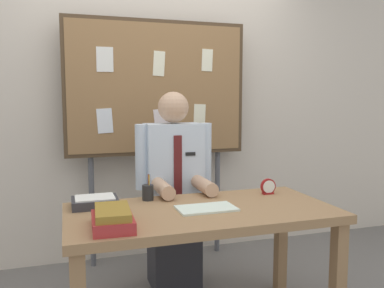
{
  "coord_description": "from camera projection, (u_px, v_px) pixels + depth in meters",
  "views": [
    {
      "loc": [
        -0.73,
        -2.11,
        1.36
      ],
      "look_at": [
        0.0,
        0.19,
        1.08
      ],
      "focal_mm": 37.71,
      "sensor_mm": 36.0,
      "label": 1
    }
  ],
  "objects": [
    {
      "name": "desk_clock",
      "position": [
        268.0,
        187.0,
        2.63
      ],
      "size": [
        0.1,
        0.04,
        0.1
      ],
      "color": "maroon",
      "rests_on": "desk"
    },
    {
      "name": "paper_tray",
      "position": [
        95.0,
        202.0,
        2.33
      ],
      "size": [
        0.26,
        0.2,
        0.06
      ],
      "color": "#333338",
      "rests_on": "desk"
    },
    {
      "name": "book_stack",
      "position": [
        113.0,
        219.0,
        1.94
      ],
      "size": [
        0.21,
        0.3,
        0.1
      ],
      "color": "#B22D2D",
      "rests_on": "desk"
    },
    {
      "name": "back_wall",
      "position": [
        152.0,
        99.0,
        3.46
      ],
      "size": [
        6.4,
        0.08,
        2.7
      ],
      "primitive_type": "cube",
      "color": "beige",
      "rests_on": "ground_plane"
    },
    {
      "name": "open_notebook",
      "position": [
        206.0,
        208.0,
        2.27
      ],
      "size": [
        0.33,
        0.2,
        0.01
      ],
      "primitive_type": "cube",
      "rotation": [
        0.0,
        0.0,
        0.01
      ],
      "color": "silver",
      "rests_on": "desk"
    },
    {
      "name": "bulletin_board",
      "position": [
        157.0,
        91.0,
        3.26
      ],
      "size": [
        1.48,
        0.09,
        1.98
      ],
      "color": "#4C3823",
      "rests_on": "ground_plane"
    },
    {
      "name": "person",
      "position": [
        174.0,
        197.0,
        2.87
      ],
      "size": [
        0.55,
        0.56,
        1.4
      ],
      "color": "#2D2D33",
      "rests_on": "ground_plane"
    },
    {
      "name": "desk",
      "position": [
        202.0,
        225.0,
        2.3
      ],
      "size": [
        1.51,
        0.74,
        0.73
      ],
      "color": "#9E754C",
      "rests_on": "ground_plane"
    },
    {
      "name": "pen_holder",
      "position": [
        148.0,
        192.0,
        2.47
      ],
      "size": [
        0.07,
        0.07,
        0.16
      ],
      "color": "#262626",
      "rests_on": "desk"
    }
  ]
}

